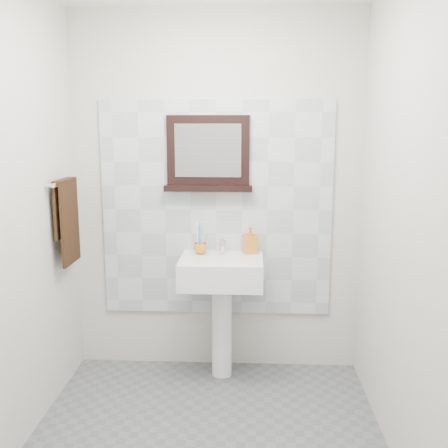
{
  "coord_description": "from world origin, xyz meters",
  "views": [
    {
      "loc": [
        0.23,
        -2.51,
        1.73
      ],
      "look_at": [
        0.08,
        0.55,
        1.15
      ],
      "focal_mm": 42.0,
      "sensor_mm": 36.0,
      "label": 1
    }
  ],
  "objects_px": {
    "pedestal_sink": "(221,284)",
    "toothbrush_cup": "(200,248)",
    "framed_mirror": "(208,155)",
    "hand_towel": "(67,215)",
    "soap_dispenser": "(250,240)"
  },
  "relations": [
    {
      "from": "pedestal_sink",
      "to": "soap_dispenser",
      "type": "xyz_separation_m",
      "value": [
        0.19,
        0.14,
        0.28
      ]
    },
    {
      "from": "toothbrush_cup",
      "to": "hand_towel",
      "type": "xyz_separation_m",
      "value": [
        -0.84,
        -0.23,
        0.27
      ]
    },
    {
      "from": "toothbrush_cup",
      "to": "hand_towel",
      "type": "distance_m",
      "value": 0.91
    },
    {
      "from": "pedestal_sink",
      "to": "framed_mirror",
      "type": "xyz_separation_m",
      "value": [
        -0.1,
        0.19,
        0.85
      ]
    },
    {
      "from": "framed_mirror",
      "to": "hand_towel",
      "type": "xyz_separation_m",
      "value": [
        -0.89,
        -0.31,
        -0.36
      ]
    },
    {
      "from": "soap_dispenser",
      "to": "hand_towel",
      "type": "bearing_deg",
      "value": 175.77
    },
    {
      "from": "pedestal_sink",
      "to": "soap_dispenser",
      "type": "relative_size",
      "value": 5.12
    },
    {
      "from": "soap_dispenser",
      "to": "framed_mirror",
      "type": "height_order",
      "value": "framed_mirror"
    },
    {
      "from": "toothbrush_cup",
      "to": "soap_dispenser",
      "type": "bearing_deg",
      "value": 5.95
    },
    {
      "from": "toothbrush_cup",
      "to": "framed_mirror",
      "type": "height_order",
      "value": "framed_mirror"
    },
    {
      "from": "framed_mirror",
      "to": "hand_towel",
      "type": "relative_size",
      "value": 1.09
    },
    {
      "from": "framed_mirror",
      "to": "hand_towel",
      "type": "bearing_deg",
      "value": -160.65
    },
    {
      "from": "soap_dispenser",
      "to": "hand_towel",
      "type": "height_order",
      "value": "hand_towel"
    },
    {
      "from": "toothbrush_cup",
      "to": "pedestal_sink",
      "type": "bearing_deg",
      "value": -33.72
    },
    {
      "from": "pedestal_sink",
      "to": "toothbrush_cup",
      "type": "xyz_separation_m",
      "value": [
        -0.15,
        0.1,
        0.22
      ]
    }
  ]
}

